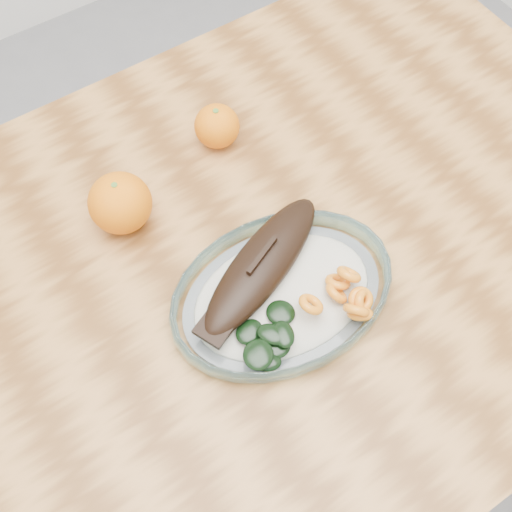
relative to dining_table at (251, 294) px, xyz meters
name	(u,v)px	position (x,y,z in m)	size (l,w,h in m)	color
ground	(253,416)	(0.00, 0.00, -0.65)	(3.00, 3.00, 0.00)	slate
dining_table	(251,294)	(0.00, 0.00, 0.00)	(1.20, 0.80, 0.75)	brown
plated_meal	(281,291)	(0.00, -0.07, 0.12)	(0.57, 0.57, 0.08)	white
orange_left	(120,203)	(-0.11, 0.15, 0.14)	(0.08, 0.08, 0.08)	orange
orange_right	(217,126)	(0.07, 0.20, 0.13)	(0.07, 0.07, 0.07)	orange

